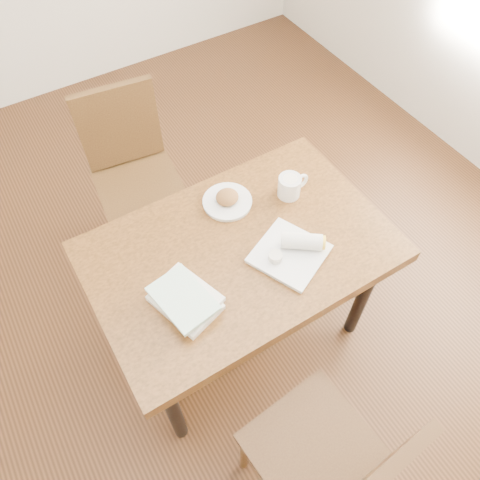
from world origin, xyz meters
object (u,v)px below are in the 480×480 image
plate_scone (227,200)px  plate_burrito (294,250)px  table (240,259)px  book_stack (185,299)px  chair_far (132,166)px  coffee_mug (290,186)px  chair_near (334,466)px

plate_scone → plate_burrito: (0.09, -0.36, 0.01)m
table → book_stack: (-0.30, -0.11, 0.12)m
chair_far → book_stack: bearing=-100.0°
plate_scone → coffee_mug: 0.28m
plate_burrito → book_stack: plate_burrito is taller
chair_near → book_stack: size_ratio=3.30×
plate_scone → book_stack: (-0.38, -0.33, 0.01)m
chair_far → coffee_mug: (0.46, -0.72, 0.25)m
chair_near → coffee_mug: chair_near is taller
coffee_mug → book_stack: 0.68m
table → plate_scone: size_ratio=5.68×
plate_scone → plate_burrito: size_ratio=0.63×
chair_far → plate_burrito: (0.29, -0.99, 0.23)m
coffee_mug → book_stack: bearing=-159.1°
chair_near → plate_burrito: chair_near is taller
plate_burrito → chair_far: bearing=106.6°
table → plate_burrito: bearing=-39.8°
plate_scone → plate_burrito: plate_burrito is taller
chair_far → book_stack: chair_far is taller
table → plate_burrito: 0.24m
chair_far → plate_burrito: 1.05m
plate_burrito → table: bearing=140.2°
chair_far → coffee_mug: bearing=-57.3°
book_stack → chair_far: bearing=80.0°
table → chair_near: bearing=-99.0°
plate_scone → coffee_mug: coffee_mug is taller
plate_burrito → plate_scone: bearing=103.7°
coffee_mug → plate_burrito: size_ratio=0.43×
chair_near → table: bearing=81.0°
book_stack → chair_near: bearing=-76.2°
chair_near → plate_scone: (0.20, 1.04, 0.22)m
table → book_stack: book_stack is taller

